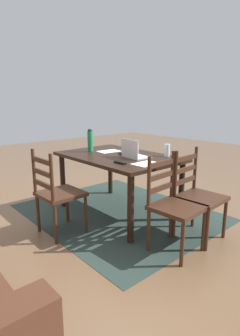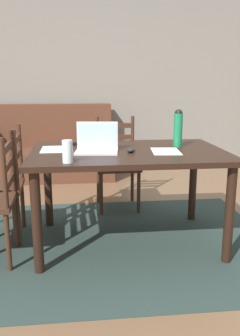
% 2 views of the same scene
% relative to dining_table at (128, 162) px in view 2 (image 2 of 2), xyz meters
% --- Properties ---
extents(ground_plane, '(14.00, 14.00, 0.00)m').
position_rel_dining_table_xyz_m(ground_plane, '(0.00, 0.00, -0.68)').
color(ground_plane, brown).
extents(area_rug, '(2.41, 1.98, 0.01)m').
position_rel_dining_table_xyz_m(area_rug, '(0.00, 0.00, -0.68)').
color(area_rug, '#283833').
rests_on(area_rug, ground).
extents(wall_back, '(8.00, 0.12, 2.70)m').
position_rel_dining_table_xyz_m(wall_back, '(0.00, 2.74, 0.67)').
color(wall_back, slate).
rests_on(wall_back, ground).
extents(dining_table, '(1.52, 1.01, 0.78)m').
position_rel_dining_table_xyz_m(dining_table, '(0.00, 0.00, 0.00)').
color(dining_table, black).
rests_on(dining_table, ground).
extents(chair_left_far, '(0.47, 0.47, 0.95)m').
position_rel_dining_table_xyz_m(chair_left_far, '(-1.05, 0.20, -0.22)').
color(chair_left_far, '#3D2316').
rests_on(chair_left_far, ground).
extents(chair_far_head, '(0.45, 0.45, 0.95)m').
position_rel_dining_table_xyz_m(chair_far_head, '(-0.00, 0.88, -0.22)').
color(chair_far_head, '#3D2316').
rests_on(chair_far_head, ground).
extents(couch, '(1.80, 0.80, 1.00)m').
position_rel_dining_table_xyz_m(couch, '(-0.83, 2.27, -0.33)').
color(couch, '#512D1E').
rests_on(couch, ground).
extents(laptop, '(0.34, 0.26, 0.23)m').
position_rel_dining_table_xyz_m(laptop, '(-0.25, -0.03, 0.15)').
color(laptop, silver).
rests_on(laptop, dining_table).
extents(water_bottle, '(0.07, 0.07, 0.31)m').
position_rel_dining_table_xyz_m(water_bottle, '(0.43, 0.12, 0.25)').
color(water_bottle, '#197247').
rests_on(water_bottle, dining_table).
extents(drinking_glass, '(0.07, 0.07, 0.15)m').
position_rel_dining_table_xyz_m(drinking_glass, '(-0.46, -0.40, 0.17)').
color(drinking_glass, silver).
rests_on(drinking_glass, dining_table).
extents(computer_mouse, '(0.09, 0.11, 0.03)m').
position_rel_dining_table_xyz_m(computer_mouse, '(0.01, -0.07, 0.11)').
color(computer_mouse, black).
rests_on(computer_mouse, dining_table).
extents(tv_remote, '(0.17, 0.04, 0.02)m').
position_rel_dining_table_xyz_m(tv_remote, '(-0.38, 0.30, 0.10)').
color(tv_remote, black).
rests_on(tv_remote, dining_table).
extents(paper_stack_left, '(0.24, 0.31, 0.00)m').
position_rel_dining_table_xyz_m(paper_stack_left, '(0.28, -0.08, 0.10)').
color(paper_stack_left, white).
rests_on(paper_stack_left, dining_table).
extents(paper_stack_right, '(0.21, 0.30, 0.00)m').
position_rel_dining_table_xyz_m(paper_stack_right, '(-0.58, 0.10, 0.10)').
color(paper_stack_right, white).
rests_on(paper_stack_right, dining_table).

